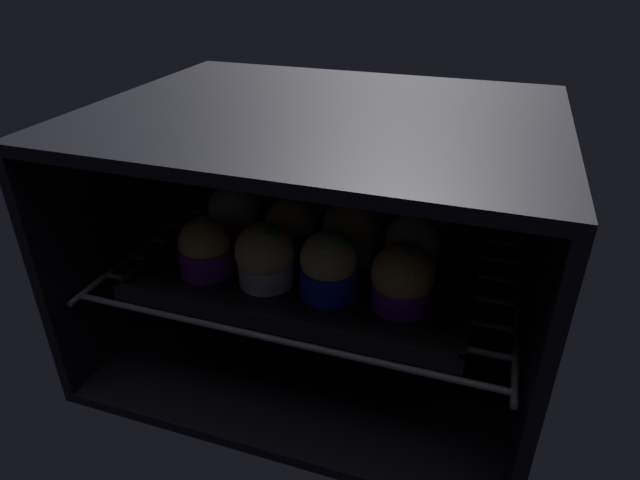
% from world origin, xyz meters
% --- Properties ---
extents(oven_cavity, '(0.59, 0.47, 0.37)m').
position_xyz_m(oven_cavity, '(0.00, 0.26, 0.17)').
color(oven_cavity, black).
rests_on(oven_cavity, ground).
extents(oven_rack, '(0.55, 0.42, 0.01)m').
position_xyz_m(oven_rack, '(0.00, 0.22, 0.14)').
color(oven_rack, '#42424C').
rests_on(oven_rack, oven_cavity).
extents(baking_tray, '(0.43, 0.35, 0.02)m').
position_xyz_m(baking_tray, '(0.00, 0.21, 0.15)').
color(baking_tray, black).
rests_on(baking_tray, oven_rack).
extents(muffin_row0_col0, '(0.07, 0.07, 0.08)m').
position_xyz_m(muffin_row0_col0, '(-0.13, 0.12, 0.19)').
color(muffin_row0_col0, '#7A238C').
rests_on(muffin_row0_col0, baking_tray).
extents(muffin_row0_col1, '(0.08, 0.08, 0.09)m').
position_xyz_m(muffin_row0_col1, '(-0.04, 0.12, 0.19)').
color(muffin_row0_col1, silver).
rests_on(muffin_row0_col1, baking_tray).
extents(muffin_row0_col2, '(0.07, 0.07, 0.09)m').
position_xyz_m(muffin_row0_col2, '(0.04, 0.12, 0.19)').
color(muffin_row0_col2, '#1928B7').
rests_on(muffin_row0_col2, baking_tray).
extents(muffin_row0_col3, '(0.08, 0.08, 0.09)m').
position_xyz_m(muffin_row0_col3, '(0.13, 0.12, 0.19)').
color(muffin_row0_col3, '#7A238C').
rests_on(muffin_row0_col3, baking_tray).
extents(muffin_row1_col0, '(0.07, 0.07, 0.09)m').
position_xyz_m(muffin_row1_col0, '(-0.13, 0.21, 0.19)').
color(muffin_row1_col0, red).
rests_on(muffin_row1_col0, baking_tray).
extents(muffin_row1_col1, '(0.07, 0.07, 0.08)m').
position_xyz_m(muffin_row1_col1, '(-0.04, 0.20, 0.19)').
color(muffin_row1_col1, '#1928B7').
rests_on(muffin_row1_col1, baking_tray).
extents(muffin_row1_col2, '(0.08, 0.08, 0.09)m').
position_xyz_m(muffin_row1_col2, '(0.04, 0.21, 0.19)').
color(muffin_row1_col2, silver).
rests_on(muffin_row1_col2, baking_tray).
extents(muffin_row1_col3, '(0.07, 0.07, 0.08)m').
position_xyz_m(muffin_row1_col3, '(0.13, 0.21, 0.19)').
color(muffin_row1_col3, '#0C8C84').
rests_on(muffin_row1_col3, baking_tray).
extents(muffin_row2_col0, '(0.08, 0.08, 0.09)m').
position_xyz_m(muffin_row2_col0, '(-0.13, 0.29, 0.19)').
color(muffin_row2_col0, '#1928B7').
rests_on(muffin_row2_col0, baking_tray).
extents(muffin_row2_col1, '(0.08, 0.08, 0.08)m').
position_xyz_m(muffin_row2_col1, '(-0.05, 0.30, 0.19)').
color(muffin_row2_col1, '#1928B7').
rests_on(muffin_row2_col1, baking_tray).
extents(muffin_row2_col2, '(0.07, 0.07, 0.08)m').
position_xyz_m(muffin_row2_col2, '(0.05, 0.29, 0.19)').
color(muffin_row2_col2, silver).
rests_on(muffin_row2_col2, baking_tray).
extents(muffin_row2_col3, '(0.07, 0.07, 0.09)m').
position_xyz_m(muffin_row2_col3, '(0.13, 0.29, 0.19)').
color(muffin_row2_col3, '#1928B7').
rests_on(muffin_row2_col3, baking_tray).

